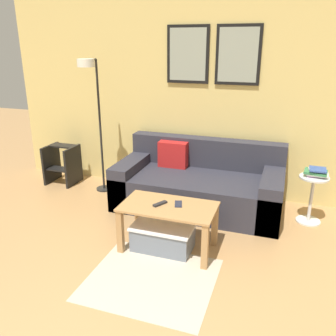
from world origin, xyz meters
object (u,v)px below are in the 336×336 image
(side_table, at_px, (312,195))
(remote_control, at_px, (160,204))
(book_stack, at_px, (317,172))
(coffee_table, at_px, (168,215))
(step_stool, at_px, (62,163))
(floor_lamp, at_px, (92,99))
(storage_bin, at_px, (163,237))
(cell_phone, at_px, (178,204))
(couch, at_px, (199,185))

(side_table, relative_size, remote_control, 3.56)
(side_table, distance_m, book_stack, 0.26)
(coffee_table, height_order, step_stool, step_stool)
(floor_lamp, relative_size, step_stool, 3.20)
(side_table, xyz_separation_m, book_stack, (0.02, 0.02, 0.26))
(remote_control, xyz_separation_m, step_stool, (-1.88, 1.15, -0.18))
(storage_bin, height_order, floor_lamp, floor_lamp)
(floor_lamp, height_order, step_stool, floor_lamp)
(coffee_table, relative_size, cell_phone, 6.32)
(coffee_table, bearing_deg, storage_bin, -151.32)
(coffee_table, xyz_separation_m, side_table, (1.30, 1.02, -0.04))
(coffee_table, xyz_separation_m, step_stool, (-1.96, 1.14, -0.07))
(side_table, xyz_separation_m, cell_phone, (-1.22, -0.96, 0.14))
(couch, relative_size, floor_lamp, 1.13)
(floor_lamp, bearing_deg, remote_control, -38.37)
(step_stool, bearing_deg, remote_control, -31.39)
(storage_bin, relative_size, floor_lamp, 0.34)
(storage_bin, bearing_deg, side_table, 37.76)
(book_stack, bearing_deg, storage_bin, -142.07)
(side_table, bearing_deg, step_stool, 177.81)
(floor_lamp, bearing_deg, cell_phone, -33.19)
(side_table, bearing_deg, cell_phone, -141.74)
(book_stack, relative_size, remote_control, 1.71)
(floor_lamp, bearing_deg, book_stack, 1.74)
(coffee_table, relative_size, step_stool, 1.66)
(coffee_table, bearing_deg, book_stack, 38.23)
(storage_bin, xyz_separation_m, cell_phone, (0.13, 0.08, 0.33))
(coffee_table, relative_size, side_table, 1.66)
(coffee_table, xyz_separation_m, floor_lamp, (-1.30, 0.96, 0.89))
(step_stool, bearing_deg, floor_lamp, -15.54)
(storage_bin, relative_size, remote_control, 3.90)
(couch, relative_size, coffee_table, 2.17)
(couch, relative_size, side_table, 3.61)
(couch, distance_m, floor_lamp, 1.65)
(storage_bin, xyz_separation_m, remote_control, (-0.03, 0.02, 0.34))
(coffee_table, bearing_deg, step_stool, 149.81)
(step_stool, bearing_deg, coffee_table, -30.19)
(couch, bearing_deg, book_stack, 0.36)
(coffee_table, distance_m, storage_bin, 0.24)
(storage_bin, bearing_deg, step_stool, 148.62)
(coffee_table, bearing_deg, remote_control, -175.02)
(remote_control, bearing_deg, cell_phone, 50.48)
(step_stool, bearing_deg, couch, -3.26)
(couch, distance_m, storage_bin, 1.07)
(couch, xyz_separation_m, side_table, (1.26, -0.01, 0.05))
(couch, height_order, side_table, couch)
(storage_bin, relative_size, book_stack, 2.28)
(cell_phone, relative_size, step_stool, 0.26)
(side_table, bearing_deg, storage_bin, -142.24)
(cell_phone, height_order, step_stool, step_stool)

